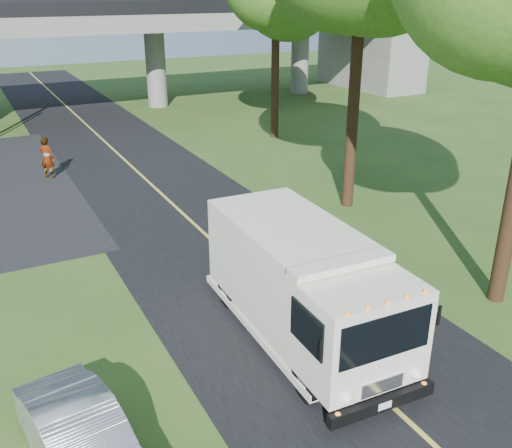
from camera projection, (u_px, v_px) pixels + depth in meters
ground at (358, 376)px, 12.83m from camera, size 120.00×120.00×0.00m
road at (193, 224)px, 21.01m from camera, size 7.00×90.00×0.02m
lane_line at (193, 223)px, 21.01m from camera, size 0.12×90.00×0.01m
overpass at (66, 45)px, 37.27m from camera, size 54.00×10.00×7.30m
step_van at (302, 282)px, 13.68m from camera, size 2.68×6.79×2.82m
silver_sedan at (84, 444)px, 10.03m from camera, size 1.99×4.14×1.31m
pedestrian at (47, 158)px, 25.69m from camera, size 0.81×0.81×1.90m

